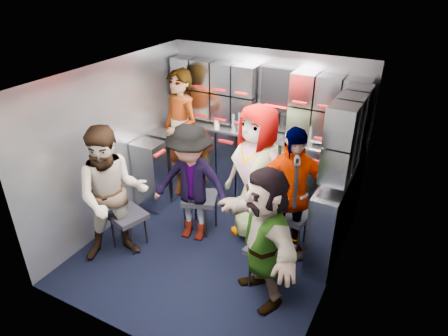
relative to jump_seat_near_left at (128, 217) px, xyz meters
The scene contains 29 objects.
floor 1.10m from the jump_seat_near_left, 26.64° to the left, with size 3.00×3.00×0.00m, color black.
wall_back 2.25m from the jump_seat_near_left, 65.11° to the left, with size 2.80×0.04×2.10m, color #90959D.
wall_left 0.92m from the jump_seat_near_left, 137.27° to the left, with size 0.04×3.00×2.10m, color #90959D.
wall_right 2.44m from the jump_seat_near_left, 11.16° to the left, with size 0.04×3.00×2.10m, color #90959D.
ceiling 1.97m from the jump_seat_near_left, 26.64° to the left, with size 2.80×3.00×0.02m, color silver.
cart_bank_back 1.97m from the jump_seat_near_left, 62.53° to the left, with size 2.68×0.38×0.99m, color #A2A8B2.
cart_bank_left 1.06m from the jump_seat_near_left, 105.56° to the left, with size 0.38×0.76×0.99m, color #A2A8B2.
counter 2.06m from the jump_seat_near_left, 62.53° to the left, with size 2.68×0.42×0.03m, color silver.
locker_bank_back 2.29m from the jump_seat_near_left, 63.32° to the left, with size 2.68×0.28×0.82m, color #A2A8B2.
locker_bank_right 2.67m from the jump_seat_near_left, 28.17° to the left, with size 0.28×1.00×0.82m, color #A2A8B2.
right_cabinet 2.40m from the jump_seat_near_left, 26.06° to the left, with size 0.28×1.20×1.00m, color #A2A8B2.
coffee_niche 2.40m from the jump_seat_near_left, 59.76° to the left, with size 0.46×0.16×0.84m, color black, non-canonical shape.
red_latch_strip 1.85m from the jump_seat_near_left, 59.58° to the left, with size 2.60×0.02×0.03m, color maroon.
jump_seat_near_left is the anchor object (origin of this frame).
jump_seat_mid_left 0.91m from the jump_seat_near_left, 50.34° to the left, with size 0.53×0.52×0.49m.
jump_seat_center 1.67m from the jump_seat_near_left, 41.86° to the left, with size 0.48×0.47×0.48m.
jump_seat_mid_right 1.95m from the jump_seat_near_left, 28.59° to the left, with size 0.43×0.41×0.45m.
jump_seat_near_right 1.74m from the jump_seat_near_left, ahead, with size 0.47×0.46×0.49m.
attendant_standing 1.50m from the jump_seat_near_left, 95.80° to the left, with size 0.67×0.44×1.84m, color black.
attendant_arc_a 0.44m from the jump_seat_near_left, 90.00° to the right, with size 0.79×0.62×1.63m, color black.
attendant_arc_b 0.85m from the jump_seat_near_left, 41.86° to the left, with size 0.97×0.56×1.50m, color black.
attendant_arc_c 1.62m from the jump_seat_near_left, 36.90° to the left, with size 0.84×0.55×1.73m, color black.
attendant_arc_d 1.91m from the jump_seat_near_left, 23.75° to the left, with size 0.95×0.39×1.62m, color black.
attendant_arc_e 1.76m from the jump_seat_near_left, ahead, with size 1.39×0.44×1.50m, color black.
bottle_left 1.93m from the jump_seat_near_left, 71.94° to the left, with size 0.07×0.07×0.22m, color white.
bottle_mid 1.96m from the jump_seat_near_left, 69.22° to the left, with size 0.07×0.07×0.26m, color white.
bottle_right 2.47m from the jump_seat_near_left, 46.02° to the left, with size 0.06×0.06×0.24m, color white.
cup_left 1.84m from the jump_seat_near_left, 80.30° to the left, with size 0.07×0.07×0.11m, color tan.
cup_right 2.75m from the jump_seat_near_left, 39.24° to the left, with size 0.08×0.08×0.09m, color tan.
Camera 1 is at (1.93, -3.36, 3.14)m, focal length 32.00 mm.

